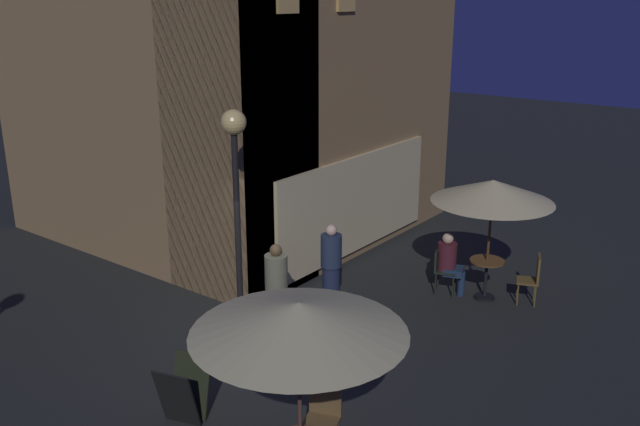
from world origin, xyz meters
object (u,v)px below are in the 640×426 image
at_px(street_lamp_near_corner, 235,170).
at_px(menu_sandwich_board, 184,392).
at_px(cafe_table_0, 486,272).
at_px(cafe_chair_0, 442,267).
at_px(patio_umbrella_1, 299,319).
at_px(patron_standing_2, 277,292).
at_px(cafe_chair_1, 533,276).
at_px(patio_umbrella_0, 493,191).
at_px(cafe_chair_4, 323,412).
at_px(patron_seated_0, 449,260).
at_px(patron_standing_3, 331,270).

xyz_separation_m(street_lamp_near_corner, menu_sandwich_board, (-2.03, -0.86, -2.55)).
bearing_deg(cafe_table_0, cafe_chair_0, 109.39).
xyz_separation_m(patio_umbrella_1, patron_standing_2, (2.73, 2.70, -1.42)).
xyz_separation_m(street_lamp_near_corner, cafe_chair_0, (3.84, -1.66, -2.44)).
height_order(street_lamp_near_corner, cafe_chair_1, street_lamp_near_corner).
height_order(patio_umbrella_1, cafe_chair_1, patio_umbrella_1).
relative_size(patio_umbrella_0, cafe_chair_4, 2.41).
xyz_separation_m(cafe_chair_1, patron_standing_2, (-3.91, 2.90, 0.28)).
bearing_deg(patio_umbrella_0, cafe_chair_4, -176.83).
distance_m(cafe_chair_0, patron_seated_0, 0.21).
bearing_deg(menu_sandwich_board, cafe_table_0, -30.93).
bearing_deg(patio_umbrella_1, cafe_chair_0, 12.75).
bearing_deg(patron_seated_0, patron_standing_3, -141.53).
distance_m(street_lamp_near_corner, menu_sandwich_board, 3.37).
height_order(cafe_table_0, cafe_chair_4, cafe_chair_4).
bearing_deg(patio_umbrella_1, patron_standing_3, 32.14).
distance_m(cafe_table_0, patron_standing_3, 3.03).
xyz_separation_m(patio_umbrella_1, patron_standing_3, (4.03, 2.54, -1.41)).
relative_size(cafe_chair_0, cafe_chair_1, 0.92).
relative_size(cafe_table_0, cafe_chair_0, 0.88).
bearing_deg(patio_umbrella_1, cafe_table_0, 5.23).
bearing_deg(cafe_chair_1, patio_umbrella_0, -0.00).
bearing_deg(patron_standing_2, patio_umbrella_1, -93.56).
xyz_separation_m(cafe_chair_0, patron_seated_0, (0.04, -0.13, 0.16)).
relative_size(patio_umbrella_0, patron_seated_0, 1.89).
relative_size(cafe_chair_0, patron_seated_0, 0.72).
relative_size(cafe_chair_1, patron_seated_0, 0.78).
xyz_separation_m(street_lamp_near_corner, cafe_chair_1, (4.43, -3.23, -2.43)).
height_order(cafe_chair_1, cafe_chair_4, cafe_chair_4).
bearing_deg(cafe_chair_4, street_lamp_near_corner, -136.26).
xyz_separation_m(cafe_chair_0, cafe_chair_1, (0.60, -1.57, 0.02)).
xyz_separation_m(cafe_chair_1, patron_seated_0, (-0.55, 1.44, 0.14)).
relative_size(street_lamp_near_corner, cafe_chair_0, 4.40).
bearing_deg(cafe_chair_1, patio_umbrella_1, 65.97).
bearing_deg(patron_standing_3, patron_standing_2, 129.34).
xyz_separation_m(patio_umbrella_0, patron_standing_2, (-3.59, 2.12, -1.29)).
distance_m(cafe_table_0, patio_umbrella_0, 1.59).
bearing_deg(cafe_chair_0, cafe_chair_1, 1.45).
relative_size(patio_umbrella_0, patron_standing_3, 1.37).
bearing_deg(patron_standing_2, patron_standing_3, 34.70).
bearing_deg(cafe_table_0, patio_umbrella_1, -174.77).
distance_m(cafe_table_0, patio_umbrella_1, 6.58).
bearing_deg(patio_umbrella_0, street_lamp_near_corner, 149.24).
bearing_deg(patio_umbrella_0, patron_seated_0, 109.39).
height_order(street_lamp_near_corner, cafe_table_0, street_lamp_near_corner).
distance_m(patron_standing_2, patron_standing_3, 1.31).
distance_m(menu_sandwich_board, patron_seated_0, 5.98).
bearing_deg(cafe_chair_4, cafe_chair_0, 172.76).
distance_m(street_lamp_near_corner, patron_standing_2, 2.24).
relative_size(menu_sandwich_board, patron_standing_3, 0.51).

